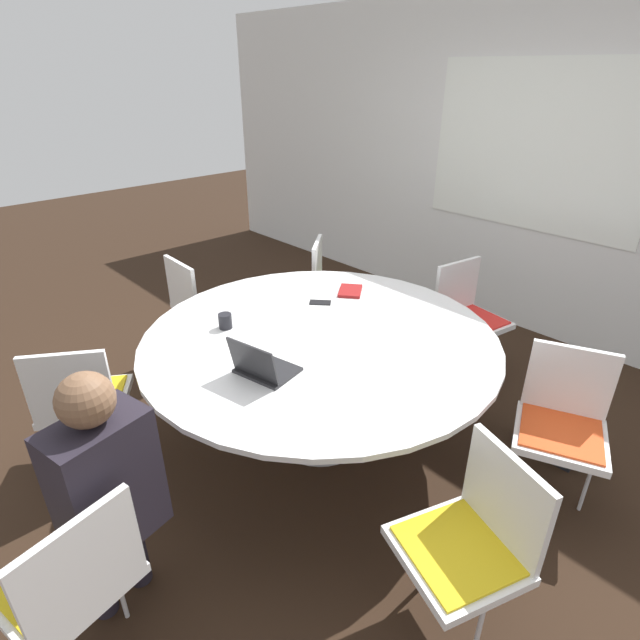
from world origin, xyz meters
The scene contains 16 objects.
ground_plane centered at (0.00, 0.00, 0.00)m, with size 16.00×16.00×0.00m, color black.
wall_back centered at (0.00, 2.40, 1.35)m, with size 8.00×0.07×2.70m.
conference_table centered at (0.00, 0.00, 0.66)m, with size 2.06×2.06×0.73m.
chair_0 centered at (0.40, -1.59, 0.51)m, with size 0.50×0.52×0.86m.
chair_1 centered at (1.28, -0.40, 0.51)m, with size 0.56×0.55×0.86m.
chair_2 centered at (1.21, 0.58, 0.51)m, with size 0.57×0.56×0.86m.
chair_3 centered at (0.18, 1.33, 0.51)m, with size 0.49×0.51×0.86m.
chair_4 centered at (-0.90, 0.99, 0.51)m, with size 0.60×0.61×0.86m.
chair_5 centered at (-1.34, -0.02, 0.51)m, with size 0.45×0.44×0.86m.
chair_6 centered at (-0.68, -1.16, 0.51)m, with size 0.59×0.60×0.86m.
person_0 centered at (0.27, -1.37, 0.71)m, with size 0.31×0.40×1.21m.
laptop centered at (0.10, -0.50, 0.78)m, with size 0.33×0.30×0.21m.
spiral_notebook centered at (-0.31, 0.58, 0.74)m, with size 0.25×0.26×0.02m.
coffee_cup centered at (-0.46, -0.34, 0.78)m, with size 0.08×0.08×0.09m.
cell_phone centered at (-0.32, 0.31, 0.74)m, with size 0.15×0.15×0.01m.
handbag centered at (1.07, 0.90, 0.14)m, with size 0.36×0.16×0.28m.
Camera 1 is at (1.85, -1.75, 2.12)m, focal length 28.00 mm.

